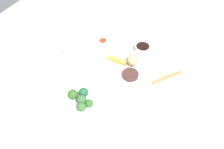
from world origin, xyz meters
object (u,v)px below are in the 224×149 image
Objects in this scene: chopsticks_pair at (167,77)px; soy_sauce_bowl at (143,48)px; teacup at (68,51)px; sauce_ramekin_sweet_and_sour at (103,42)px; main_plate at (124,70)px; broccoli_plate at (82,101)px.

soy_sauce_bowl is at bearing -37.30° from chopsticks_pair.
teacup reaches higher than chopsticks_pair.
teacup is at bearing 30.63° from soy_sauce_bowl.
chopsticks_pair is (-0.21, 0.16, -0.01)m from soy_sauce_bowl.
soy_sauce_bowl is 0.47m from teacup.
teacup is (0.15, 0.19, 0.02)m from sauce_ramekin_sweet_and_sour.
soy_sauce_bowl is at bearing -99.47° from main_plate.
broccoli_plate is (0.11, 0.30, -0.00)m from main_plate.
sauce_ramekin_sweet_and_sour is (0.26, 0.05, -0.00)m from soy_sauce_bowl.
teacup is (0.37, 0.02, 0.02)m from main_plate.
chopsticks_pair is (-0.35, -0.36, -0.00)m from broccoli_plate.
soy_sauce_bowl is 0.26m from chopsticks_pair.
teacup is at bearing 7.48° from chopsticks_pair.
broccoli_plate is 0.50m from chopsticks_pair.
soy_sauce_bowl is 1.76× the size of sauce_ramekin_sweet_and_sour.
main_plate is 2.53× the size of soy_sauce_bowl.
chopsticks_pair is (-0.62, -0.08, -0.02)m from teacup.
broccoli_plate is 2.27× the size of soy_sauce_bowl.
soy_sauce_bowl is 1.46× the size of teacup.
chopsticks_pair is at bearing -172.52° from teacup.
soy_sauce_bowl is 0.26m from sauce_ramekin_sweet_and_sour.
sauce_ramekin_sweet_and_sour is 0.29× the size of chopsticks_pair.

